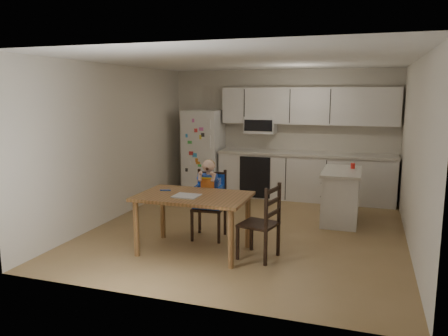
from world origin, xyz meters
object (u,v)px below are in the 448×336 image
refrigerator (204,152)px  chair_side (265,217)px  red_cup (353,166)px  chair_booster (210,190)px  kitchen_island (341,196)px  dining_table (193,203)px

refrigerator → chair_side: size_ratio=1.79×
red_cup → chair_booster: 2.50m
kitchen_island → dining_table: size_ratio=0.80×
chair_side → kitchen_island: bearing=170.7°
refrigerator → kitchen_island: refrigerator is taller
kitchen_island → refrigerator: bearing=155.9°
dining_table → chair_side: size_ratio=1.49×
dining_table → red_cup: bearing=50.2°
chair_booster → chair_side: size_ratio=1.19×
refrigerator → kitchen_island: size_ratio=1.51×
chair_booster → refrigerator: bearing=107.1°
refrigerator → red_cup: bearing=-19.1°
kitchen_island → red_cup: red_cup is taller
refrigerator → kitchen_island: bearing=-24.1°
refrigerator → chair_side: (2.06, -3.26, -0.31)m
refrigerator → chair_booster: 2.90m
kitchen_island → chair_side: bearing=-111.4°
kitchen_island → red_cup: bearing=56.9°
red_cup → dining_table: red_cup is taller
red_cup → refrigerator: bearing=160.9°
kitchen_island → chair_side: (-0.78, -1.99, 0.12)m
chair_booster → kitchen_island: bearing=33.6°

